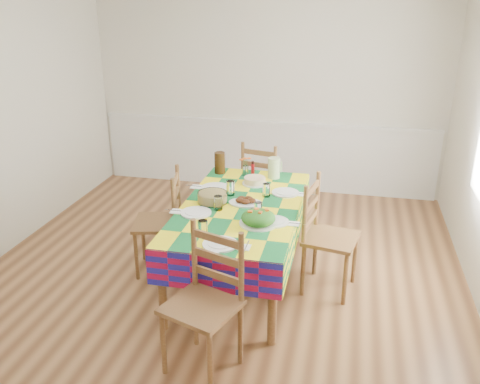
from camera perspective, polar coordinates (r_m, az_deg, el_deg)
name	(u,v)px	position (r m, az deg, el deg)	size (l,w,h in m)	color
room	(215,140)	(4.22, -2.88, 5.90)	(4.58, 5.08, 2.78)	brown
wainscot	(265,153)	(6.79, 2.81, 4.41)	(4.41, 0.06, 0.92)	white
dining_table	(241,213)	(4.50, 0.12, -2.41)	(1.02, 1.90, 0.74)	brown
setting_near_head	(215,238)	(3.82, -2.86, -5.21)	(0.43, 0.29, 0.13)	white
setting_left_near	(203,209)	(4.32, -4.13, -1.91)	(0.48, 0.28, 0.13)	white
setting_left_far	(220,188)	(4.77, -2.26, 0.47)	(0.52, 0.31, 0.14)	white
setting_right_near	(269,217)	(4.17, 3.27, -2.81)	(0.46, 0.26, 0.12)	white
setting_right_far	(279,192)	(4.70, 4.42, 0.03)	(0.48, 0.28, 0.12)	white
meat_platter	(245,201)	(4.48, 0.62, -1.05)	(0.30, 0.22, 0.06)	white
salad_platter	(258,218)	(4.08, 2.07, -2.99)	(0.31, 0.31, 0.13)	white
pasta_bowl	(212,197)	(4.51, -3.13, -0.60)	(0.26, 0.26, 0.10)	white
cake	(255,181)	(4.94, 1.66, 1.26)	(0.25, 0.25, 0.07)	white
serving_utensils	(256,210)	(4.36, 1.77, -1.98)	(0.15, 0.34, 0.01)	black
flower_vase	(245,168)	(5.16, 0.61, 2.76)	(0.12, 0.10, 0.20)	white
hot_sauce	(253,168)	(5.18, 1.45, 2.71)	(0.04, 0.04, 0.15)	red
green_pitcher	(274,168)	(5.10, 3.83, 2.72)	(0.12, 0.12, 0.21)	#C2E3A0
tea_pitcher	(220,163)	(5.22, -2.29, 3.31)	(0.11, 0.11, 0.22)	#311D0B
name_card	(214,253)	(3.65, -2.96, -6.87)	(0.08, 0.02, 0.02)	white
chair_near	(205,303)	(3.55, -3.91, -12.35)	(0.58, 0.56, 1.03)	brown
chair_far	(263,185)	(5.65, 2.64, 0.84)	(0.52, 0.50, 0.99)	brown
chair_left	(162,222)	(4.78, -8.76, -3.40)	(0.51, 0.52, 0.99)	brown
chair_right	(326,237)	(4.48, 9.63, -4.99)	(0.51, 0.53, 1.02)	brown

